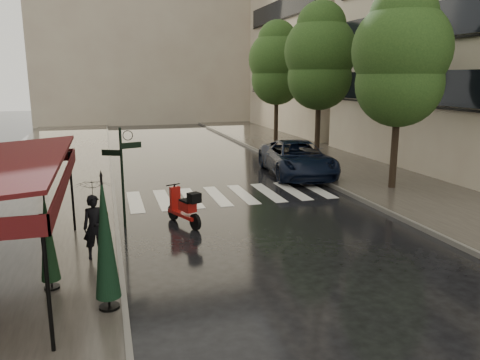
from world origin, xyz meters
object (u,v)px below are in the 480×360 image
parked_car (297,158)px  parasol_front (105,237)px  parasol_back (48,238)px  pedestrian_with_umbrella (93,195)px  scooter (185,208)px

parked_car → parasol_front: parasol_front is taller
parked_car → parasol_back: bearing=-128.0°
pedestrian_with_umbrella → parasol_back: pedestrian_with_umbrella is taller
pedestrian_with_umbrella → parasol_front: (0.26, -2.82, -0.16)m
pedestrian_with_umbrella → parasol_front: parasol_front is taller
pedestrian_with_umbrella → parasol_front: bearing=-92.4°
pedestrian_with_umbrella → parasol_back: (-0.91, -1.57, -0.47)m
parasol_back → parked_car: bearing=45.6°
pedestrian_with_umbrella → parasol_front: size_ratio=0.90×
parasol_front → parasol_back: bearing=133.2°
pedestrian_with_umbrella → parasol_back: 1.88m
pedestrian_with_umbrella → parasol_back: bearing=-127.8°
parasol_front → parasol_back: parasol_front is taller
pedestrian_with_umbrella → parked_car: pedestrian_with_umbrella is taller
scooter → parasol_back: (-3.53, -3.92, 0.70)m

